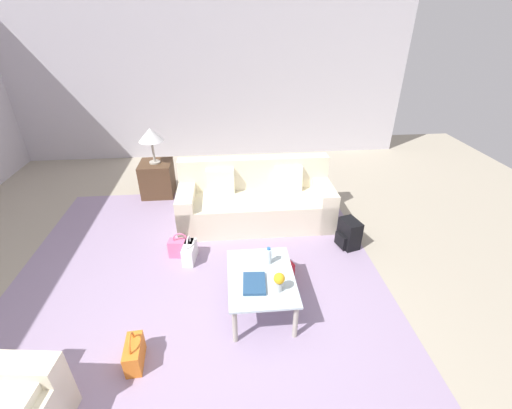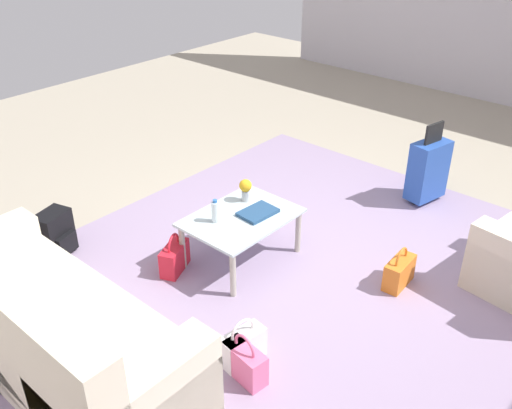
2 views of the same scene
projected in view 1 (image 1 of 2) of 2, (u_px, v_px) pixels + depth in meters
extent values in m
plane|color=#A89E89|center=(214.00, 341.00, 3.33)|extent=(12.00, 12.00, 0.00)
cube|color=silver|center=(213.00, 82.00, 6.96)|extent=(0.12, 8.00, 3.10)
cube|color=#9984A3|center=(197.00, 297.00, 3.83)|extent=(5.20, 4.40, 0.01)
cube|color=beige|center=(256.00, 210.00, 5.09)|extent=(0.87, 2.23, 0.45)
cube|color=beige|center=(254.00, 186.00, 5.25)|extent=(0.22, 2.23, 0.93)
cube|color=beige|center=(322.00, 202.00, 5.13)|extent=(0.87, 0.24, 0.61)
cube|color=beige|center=(188.00, 208.00, 4.97)|extent=(0.87, 0.24, 0.61)
cube|color=white|center=(288.00, 179.00, 5.07)|extent=(0.16, 0.40, 0.41)
cube|color=white|center=(220.00, 182.00, 4.99)|extent=(0.14, 0.40, 0.41)
cube|color=beige|center=(7.00, 386.00, 2.61)|extent=(0.31, 0.94, 0.60)
cube|color=silver|center=(261.00, 277.00, 3.51)|extent=(0.93, 0.68, 0.02)
cylinder|color=#ADA899|center=(235.00, 326.00, 3.24)|extent=(0.05, 0.05, 0.41)
cylinder|color=#ADA899|center=(232.00, 269.00, 3.95)|extent=(0.05, 0.05, 0.41)
cylinder|color=#ADA899|center=(296.00, 321.00, 3.28)|extent=(0.05, 0.05, 0.41)
cylinder|color=#ADA899|center=(282.00, 266.00, 4.00)|extent=(0.05, 0.05, 0.41)
cylinder|color=silver|center=(268.00, 256.00, 3.64)|extent=(0.06, 0.06, 0.18)
cylinder|color=#2D6BBC|center=(269.00, 249.00, 3.59)|extent=(0.04, 0.04, 0.02)
cube|color=navy|center=(254.00, 283.00, 3.39)|extent=(0.33, 0.24, 0.03)
cylinder|color=#B2B7BC|center=(279.00, 286.00, 3.30)|extent=(0.07, 0.07, 0.10)
sphere|color=gold|center=(279.00, 278.00, 3.25)|extent=(0.11, 0.11, 0.11)
cube|color=#513823|center=(157.00, 179.00, 5.88)|extent=(0.53, 0.53, 0.59)
cylinder|color=#ADA899|center=(155.00, 162.00, 5.73)|extent=(0.18, 0.18, 0.02)
cylinder|color=#ADA899|center=(153.00, 151.00, 5.64)|extent=(0.04, 0.04, 0.36)
cone|color=white|center=(151.00, 135.00, 5.50)|extent=(0.40, 0.40, 0.21)
cube|color=white|center=(190.00, 253.00, 4.36)|extent=(0.34, 0.18, 0.24)
torus|color=white|center=(189.00, 244.00, 4.29)|extent=(0.20, 0.05, 0.20)
cube|color=red|center=(282.00, 267.00, 4.11)|extent=(0.35, 0.26, 0.24)
torus|color=red|center=(283.00, 258.00, 4.04)|extent=(0.19, 0.10, 0.20)
cube|color=pink|center=(182.00, 248.00, 4.44)|extent=(0.18, 0.34, 0.24)
torus|color=pink|center=(180.00, 239.00, 4.37)|extent=(0.05, 0.20, 0.20)
cube|color=orange|center=(134.00, 354.00, 3.07)|extent=(0.33, 0.16, 0.24)
torus|color=orange|center=(132.00, 344.00, 3.00)|extent=(0.20, 0.03, 0.20)
cube|color=black|center=(349.00, 234.00, 4.59)|extent=(0.34, 0.27, 0.40)
cube|color=black|center=(341.00, 240.00, 4.59)|extent=(0.22, 0.11, 0.18)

